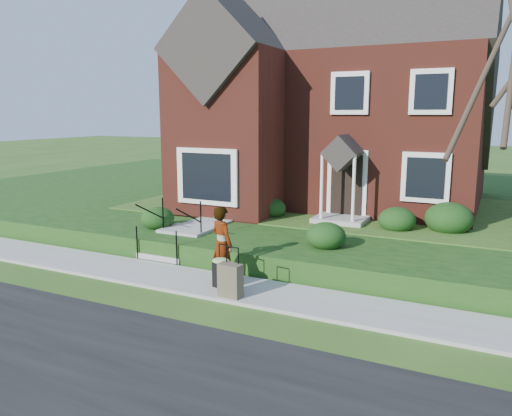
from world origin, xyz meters
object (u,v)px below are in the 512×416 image
Objects in this scene: front_steps at (178,239)px; woman at (222,244)px; suitcase_olive at (230,280)px; suitcase_black at (221,271)px.

woman is at bearing -34.15° from front_steps.
woman is 1.64× the size of suitcase_olive.
suitcase_black is (2.57, -2.01, -0.00)m from front_steps.
front_steps is 1.12× the size of woman.
suitcase_black is at bearing 140.91° from woman.
front_steps is 2.92m from woman.
suitcase_black is 0.92× the size of suitcase_olive.
suitcase_olive is (0.47, -0.41, -0.02)m from suitcase_black.
suitcase_black is at bearing 143.60° from suitcase_olive.
woman is (2.38, -1.61, 0.51)m from front_steps.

